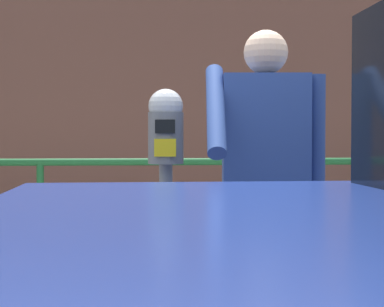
# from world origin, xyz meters

# --- Properties ---
(parking_meter) EXTENTS (0.18, 0.20, 1.42)m
(parking_meter) POSITION_xyz_m (-0.12, 0.41, 1.18)
(parking_meter) COLOR slate
(parking_meter) RESTS_ON sidewalk_curb
(pedestrian_at_meter) EXTENTS (0.66, 0.55, 1.72)m
(pedestrian_at_meter) POSITION_xyz_m (0.40, 0.38, 1.12)
(pedestrian_at_meter) COLOR slate
(pedestrian_at_meter) RESTS_ON sidewalk_curb
(background_railing) EXTENTS (24.06, 0.06, 0.98)m
(background_railing) POSITION_xyz_m (-0.00, 2.34, 0.84)
(background_railing) COLOR #1E602D
(background_railing) RESTS_ON sidewalk_curb
(backdrop_wall) EXTENTS (32.00, 0.50, 3.68)m
(backdrop_wall) POSITION_xyz_m (0.00, 4.12, 1.84)
(backdrop_wall) COLOR brown
(backdrop_wall) RESTS_ON ground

